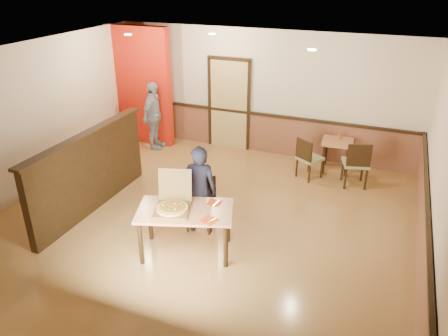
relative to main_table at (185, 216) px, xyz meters
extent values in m
plane|color=#A67A40|center=(-0.16, 0.78, -0.64)|extent=(7.00, 7.00, 0.00)
plane|color=black|center=(-0.16, 0.78, 2.16)|extent=(7.00, 7.00, 0.00)
plane|color=beige|center=(-0.16, 4.28, 0.76)|extent=(7.00, 0.00, 7.00)
plane|color=beige|center=(-3.66, 0.78, 0.76)|extent=(0.00, 7.00, 7.00)
plane|color=beige|center=(3.34, 0.78, 0.76)|extent=(0.00, 7.00, 7.00)
cube|color=brown|center=(-0.16, 4.25, -0.19)|extent=(7.00, 0.04, 0.90)
cube|color=black|center=(-0.16, 4.23, 0.28)|extent=(7.00, 0.06, 0.06)
cube|color=brown|center=(3.31, 0.78, -0.19)|extent=(0.04, 7.00, 0.90)
cube|color=black|center=(3.29, 0.78, 0.28)|extent=(0.06, 7.00, 0.06)
cube|color=tan|center=(-0.96, 4.24, 0.41)|extent=(0.90, 0.06, 2.10)
cube|color=black|center=(-2.16, 0.58, 0.06)|extent=(0.14, 3.00, 1.40)
cube|color=black|center=(-2.16, 0.58, 0.78)|extent=(0.20, 3.10, 0.05)
cube|color=red|center=(-3.06, 3.78, 0.76)|extent=(1.60, 0.20, 2.78)
cylinder|color=#FFD7B2|center=(-2.46, 2.58, 2.14)|extent=(0.14, 0.14, 0.02)
cylinder|color=#FFD7B2|center=(-0.96, 3.28, 2.14)|extent=(0.14, 0.14, 0.02)
cylinder|color=#FFD7B2|center=(1.24, 2.28, 2.14)|extent=(0.14, 0.14, 0.02)
cube|color=#C27F52|center=(0.00, 0.00, 0.09)|extent=(1.59, 1.21, 0.04)
cylinder|color=black|center=(-0.49, -0.50, -0.29)|extent=(0.07, 0.07, 0.71)
cylinder|color=black|center=(-0.69, 0.11, -0.29)|extent=(0.07, 0.07, 0.71)
cylinder|color=black|center=(0.69, -0.11, -0.29)|extent=(0.07, 0.07, 0.71)
cylinder|color=black|center=(0.49, 0.50, -0.29)|extent=(0.07, 0.07, 0.71)
cube|color=olive|center=(-0.08, 0.71, -0.20)|extent=(0.51, 0.51, 0.06)
cube|color=black|center=(-0.12, 0.91, 0.04)|extent=(0.42, 0.11, 0.42)
cylinder|color=black|center=(-0.23, 0.50, -0.45)|extent=(0.04, 0.04, 0.39)
cylinder|color=black|center=(-0.29, 0.86, -0.45)|extent=(0.04, 0.04, 0.39)
cylinder|color=black|center=(0.13, 0.56, -0.45)|extent=(0.04, 0.04, 0.39)
cylinder|color=black|center=(0.07, 0.92, -0.45)|extent=(0.04, 0.04, 0.39)
cube|color=olive|center=(1.20, 3.28, -0.21)|extent=(0.60, 0.60, 0.06)
cube|color=black|center=(1.09, 3.12, 0.03)|extent=(0.37, 0.25, 0.41)
cylinder|color=black|center=(1.45, 3.34, -0.45)|extent=(0.04, 0.04, 0.38)
cylinder|color=black|center=(1.26, 3.04, -0.45)|extent=(0.04, 0.04, 0.38)
cylinder|color=black|center=(1.14, 3.53, -0.45)|extent=(0.04, 0.04, 0.38)
cylinder|color=black|center=(0.95, 3.23, -0.45)|extent=(0.04, 0.04, 0.38)
cube|color=olive|center=(2.10, 3.28, -0.17)|extent=(0.59, 0.59, 0.06)
cube|color=black|center=(2.16, 3.08, 0.09)|extent=(0.45, 0.17, 0.46)
cylinder|color=black|center=(2.23, 3.53, -0.44)|extent=(0.05, 0.05, 0.41)
cylinder|color=black|center=(2.34, 3.15, -0.44)|extent=(0.05, 0.05, 0.41)
cylinder|color=black|center=(1.86, 3.42, -0.44)|extent=(0.05, 0.05, 0.41)
cylinder|color=black|center=(1.97, 3.04, -0.44)|extent=(0.05, 0.05, 0.41)
cube|color=#C27F52|center=(1.65, 3.83, 0.01)|extent=(0.68, 0.68, 0.04)
cylinder|color=black|center=(1.43, 3.58, -0.32)|extent=(0.07, 0.07, 0.64)
cylinder|color=black|center=(1.40, 4.05, -0.32)|extent=(0.07, 0.07, 0.64)
cylinder|color=black|center=(1.90, 3.62, -0.32)|extent=(0.07, 0.07, 0.64)
cylinder|color=black|center=(1.87, 4.09, -0.32)|extent=(0.07, 0.07, 0.64)
imported|color=black|center=(-0.06, 0.64, 0.11)|extent=(0.63, 0.50, 1.52)
imported|color=gray|center=(-2.57, 3.50, 0.16)|extent=(0.47, 0.98, 1.61)
cube|color=brown|center=(-0.15, -0.10, 0.13)|extent=(0.63, 0.63, 0.04)
cube|color=brown|center=(-0.24, 0.18, 0.39)|extent=(0.51, 0.24, 0.50)
cylinder|color=gold|center=(-0.15, -0.10, 0.16)|extent=(0.59, 0.59, 0.03)
cube|color=red|center=(0.45, -0.14, 0.11)|extent=(0.27, 0.27, 0.00)
cylinder|color=white|center=(0.42, -0.14, 0.12)|extent=(0.06, 0.18, 0.01)
cube|color=white|center=(0.48, -0.14, 0.12)|extent=(0.07, 0.20, 0.00)
cube|color=red|center=(0.33, 0.34, 0.11)|extent=(0.20, 0.20, 0.00)
cylinder|color=white|center=(0.30, 0.34, 0.12)|extent=(0.01, 0.17, 0.01)
cube|color=white|center=(0.36, 0.34, 0.12)|extent=(0.02, 0.18, 0.00)
cylinder|color=brown|center=(1.67, 3.93, 0.11)|extent=(0.06, 0.06, 0.14)
camera|label=1|loc=(2.61, -4.95, 3.41)|focal=35.00mm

